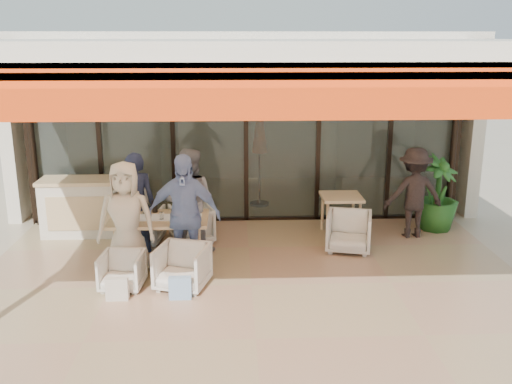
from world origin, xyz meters
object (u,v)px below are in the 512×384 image
host_counter (95,207)px  diner_periwinkle (184,215)px  side_table (341,201)px  chair_far_left (143,223)px  standing_woman (414,193)px  diner_navy (136,204)px  dining_table (159,221)px  diner_grey (188,201)px  potted_palm (437,194)px  side_chair (349,230)px  diner_cream (126,220)px  chair_far_right (192,222)px  chair_near_left (122,269)px  chair_near_right (182,265)px

host_counter → diner_periwinkle: bearing=-46.1°
diner_periwinkle → side_table: 3.08m
chair_far_left → standing_woman: (4.70, 0.07, 0.46)m
host_counter → standing_woman: 5.61m
diner_navy → dining_table: bearing=125.1°
diner_grey → potted_palm: (4.41, 0.93, -0.18)m
chair_far_left → diner_grey: 1.11m
diner_grey → dining_table: bearing=53.6°
host_counter → diner_grey: diner_grey is taller
diner_navy → side_chair: size_ratio=2.31×
diner_grey → standing_woman: 3.91m
host_counter → diner_navy: size_ratio=1.10×
diner_navy → diner_cream: 0.90m
host_counter → standing_woman: size_ratio=1.15×
chair_far_right → chair_near_left: size_ratio=1.20×
diner_navy → side_chair: 3.49m
chair_near_right → diner_navy: size_ratio=0.41×
chair_near_right → host_counter: bearing=142.5°
diner_cream → side_table: bearing=26.4°
potted_palm → diner_navy: bearing=-170.0°
chair_near_left → diner_periwinkle: diner_periwinkle is taller
diner_navy → potted_palm: (5.25, 0.93, -0.15)m
chair_near_right → standing_woman: size_ratio=0.43×
chair_far_right → diner_periwinkle: diner_periwinkle is taller
chair_far_right → diner_navy: 1.09m
chair_near_right → side_table: size_ratio=0.93×
chair_near_right → diner_grey: bearing=105.5°
side_chair → standing_woman: 1.46m
dining_table → chair_far_right: bearing=65.7°
host_counter → standing_woman: (5.60, -0.33, 0.27)m
diner_periwinkle → potted_palm: bearing=29.1°
chair_far_left → diner_grey: (0.84, -0.50, 0.53)m
chair_near_right → diner_navy: 1.71m
diner_navy → host_counter: bearing=-53.1°
chair_far_right → diner_navy: size_ratio=0.42×
chair_near_left → diner_grey: diner_grey is taller
chair_near_left → potted_palm: potted_palm is taller
host_counter → diner_periwinkle: (1.73, -1.80, 0.39)m
host_counter → dining_table: size_ratio=1.23×
chair_far_right → side_chair: bearing=151.5°
chair_near_left → diner_periwinkle: (0.84, 0.50, 0.62)m
diner_navy → standing_woman: (4.70, 0.57, -0.04)m
chair_near_left → diner_cream: (0.00, 0.50, 0.57)m
host_counter → dining_table: bearing=-45.8°
host_counter → side_table: host_counter is taller
diner_grey → chair_far_right: bearing=-82.6°
chair_far_left → chair_near_right: size_ratio=0.99×
side_chair → dining_table: bearing=-158.9°
diner_navy → potted_palm: diner_navy is taller
dining_table → diner_periwinkle: diner_periwinkle is taller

